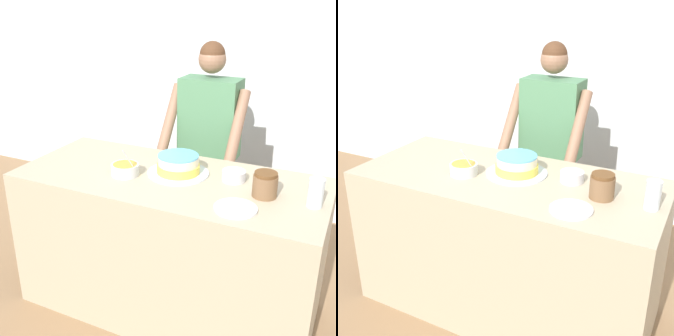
# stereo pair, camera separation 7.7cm
# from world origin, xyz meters

# --- Properties ---
(wall_back) EXTENTS (10.00, 0.05, 2.60)m
(wall_back) POSITION_xyz_m (0.00, 1.96, 1.30)
(wall_back) COLOR silver
(wall_back) RESTS_ON ground_plane
(counter) EXTENTS (1.75, 0.77, 0.89)m
(counter) POSITION_xyz_m (0.00, 0.39, 0.44)
(counter) COLOR tan
(counter) RESTS_ON ground_plane
(person_baker) EXTENTS (0.56, 0.45, 1.56)m
(person_baker) POSITION_xyz_m (-0.04, 1.12, 0.93)
(person_baker) COLOR #2D2D38
(person_baker) RESTS_ON ground_plane
(cake) EXTENTS (0.35, 0.35, 0.12)m
(cake) POSITION_xyz_m (0.03, 0.45, 0.94)
(cake) COLOR silver
(cake) RESTS_ON counter
(frosting_bowl_white) EXTENTS (0.13, 0.13, 0.06)m
(frosting_bowl_white) POSITION_xyz_m (0.35, 0.49, 0.92)
(frosting_bowl_white) COLOR silver
(frosting_bowl_white) RESTS_ON counter
(frosting_bowl_orange) EXTENTS (0.16, 0.16, 0.18)m
(frosting_bowl_orange) POSITION_xyz_m (-0.24, 0.30, 0.92)
(frosting_bowl_orange) COLOR silver
(frosting_bowl_orange) RESTS_ON counter
(drinking_glass) EXTENTS (0.07, 0.07, 0.15)m
(drinking_glass) POSITION_xyz_m (0.79, 0.36, 0.96)
(drinking_glass) COLOR silver
(drinking_glass) RESTS_ON counter
(ceramic_plate) EXTENTS (0.21, 0.21, 0.01)m
(ceramic_plate) POSITION_xyz_m (0.46, 0.16, 0.89)
(ceramic_plate) COLOR silver
(ceramic_plate) RESTS_ON counter
(stoneware_jar) EXTENTS (0.13, 0.13, 0.13)m
(stoneware_jar) POSITION_xyz_m (0.55, 0.37, 0.95)
(stoneware_jar) COLOR brown
(stoneware_jar) RESTS_ON counter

